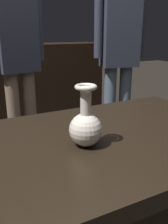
% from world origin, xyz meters
% --- Properties ---
extents(vase_centerpiece, '(0.10, 0.10, 0.19)m').
position_xyz_m(vase_centerpiece, '(-0.01, -0.04, 0.86)').
color(vase_centerpiece, silver).
rests_on(vase_centerpiece, display_plinth).
extents(visitor_near_right, '(0.46, 0.24, 1.67)m').
position_xyz_m(visitor_near_right, '(0.99, 1.21, 0.99)').
color(visitor_near_right, slate).
rests_on(visitor_near_right, ground_plane).
extents(visitor_center_back, '(0.47, 0.23, 1.64)m').
position_xyz_m(visitor_center_back, '(0.14, 1.43, 0.97)').
color(visitor_center_back, '#846B56').
rests_on(visitor_center_back, ground_plane).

